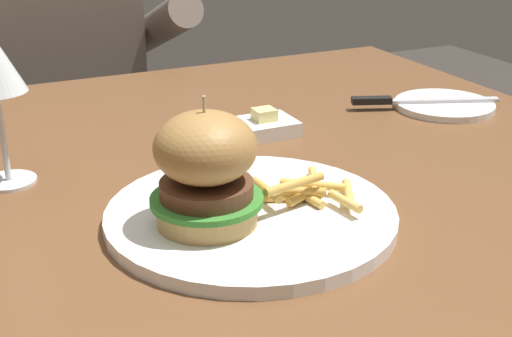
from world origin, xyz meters
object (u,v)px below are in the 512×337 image
at_px(bread_plate, 444,105).
at_px(diner_person, 57,128).
at_px(burger_sandwich, 206,169).
at_px(main_plate, 251,215).
at_px(butter_dish, 264,126).
at_px(table_knife, 412,100).

relative_size(bread_plate, diner_person, 0.13).
bearing_deg(bread_plate, burger_sandwich, -154.33).
height_order(bread_plate, diner_person, diner_person).
bearing_deg(main_plate, burger_sandwich, -169.96).
distance_m(burger_sandwich, butter_dish, 0.31).
relative_size(burger_sandwich, bread_plate, 0.86).
bearing_deg(burger_sandwich, diner_person, 89.41).
bearing_deg(diner_person, butter_dish, -75.68).
relative_size(burger_sandwich, table_knife, 0.60).
relative_size(bread_plate, butter_dish, 1.80).
distance_m(bread_plate, table_knife, 0.05).
xyz_separation_m(burger_sandwich, table_knife, (0.43, 0.25, -0.06)).
distance_m(burger_sandwich, table_knife, 0.50).
relative_size(bread_plate, table_knife, 0.69).
bearing_deg(burger_sandwich, butter_dish, 53.42).
bearing_deg(bread_plate, main_plate, -152.66).
relative_size(burger_sandwich, butter_dish, 1.55).
height_order(burger_sandwich, butter_dish, burger_sandwich).
bearing_deg(table_knife, main_plate, -147.76).
bearing_deg(diner_person, main_plate, -87.35).
bearing_deg(bread_plate, butter_dish, 177.55).
height_order(table_knife, diner_person, diner_person).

